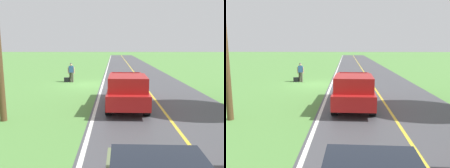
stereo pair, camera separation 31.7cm
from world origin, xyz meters
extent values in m
plane|color=#568E42|center=(0.00, 0.00, 0.00)|extent=(200.00, 200.00, 0.00)
cube|color=#47474C|center=(-4.76, 0.00, 0.00)|extent=(7.32, 120.00, 0.00)
cube|color=silver|center=(-1.28, 0.00, 0.01)|extent=(0.16, 117.60, 0.00)
cube|color=gold|center=(-4.76, 0.00, 0.01)|extent=(0.14, 117.60, 0.00)
cylinder|color=#4C473D|center=(1.51, -1.24, 0.44)|extent=(0.18, 0.18, 0.88)
cylinder|color=#4C473D|center=(1.74, -1.47, 0.44)|extent=(0.18, 0.18, 0.88)
cube|color=#335999|center=(1.62, -1.36, 1.17)|extent=(0.42, 0.28, 0.58)
sphere|color=tan|center=(1.62, -1.36, 1.57)|extent=(0.23, 0.23, 0.23)
sphere|color=#4C564C|center=(1.62, -1.36, 1.65)|extent=(0.20, 0.20, 0.20)
cube|color=navy|center=(1.64, -1.56, 1.20)|extent=(0.33, 0.22, 0.44)
cylinder|color=tan|center=(1.36, -1.35, 1.06)|extent=(0.10, 0.10, 0.58)
cylinder|color=tan|center=(1.88, -1.32, 1.06)|extent=(0.10, 0.10, 0.58)
cube|color=black|center=(2.04, -1.28, 0.21)|extent=(0.47, 0.23, 0.42)
cube|color=#B21919|center=(-2.94, 6.80, 0.75)|extent=(2.15, 5.45, 0.70)
cube|color=#B21919|center=(-2.90, 7.99, 1.46)|extent=(1.90, 2.21, 0.72)
cube|color=black|center=(-2.90, 7.99, 1.53)|extent=(1.71, 1.34, 0.43)
cube|color=#B21919|center=(-3.91, 5.75, 1.33)|extent=(0.18, 3.03, 0.45)
cube|color=#B21919|center=(-2.03, 5.70, 1.33)|extent=(0.18, 3.03, 0.45)
cube|color=#B21919|center=(-3.01, 4.21, 1.33)|extent=(1.84, 0.15, 0.45)
cylinder|color=black|center=(-3.79, 8.58, 0.40)|extent=(0.32, 0.81, 0.80)
cylinder|color=black|center=(-1.99, 8.53, 0.40)|extent=(0.32, 0.81, 0.80)
cylinder|color=black|center=(-3.88, 5.28, 0.40)|extent=(0.32, 0.81, 0.80)
cylinder|color=black|center=(-2.08, 5.23, 0.40)|extent=(0.32, 0.81, 0.80)
camera|label=1|loc=(-2.23, 18.94, 3.27)|focal=36.24mm
camera|label=2|loc=(-2.54, 18.93, 3.27)|focal=36.24mm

